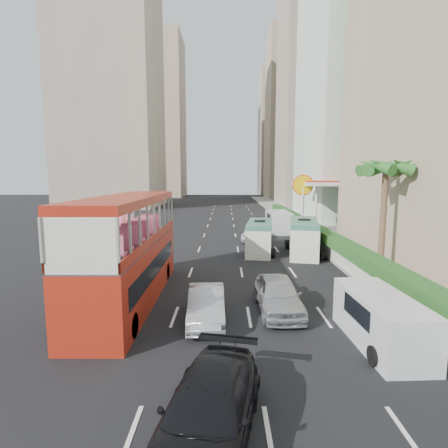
{
  "coord_description": "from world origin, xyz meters",
  "views": [
    {
      "loc": [
        -1.4,
        -16.27,
        5.96
      ],
      "look_at": [
        -1.5,
        4.0,
        3.2
      ],
      "focal_mm": 28.0,
      "sensor_mm": 36.0,
      "label": 1
    }
  ],
  "objects_px": {
    "car_silver_lane_a": "(206,321)",
    "minibus_far": "(304,237)",
    "van_asset": "(254,241)",
    "panel_van_far": "(279,222)",
    "double_decker_bus": "(129,249)",
    "minibus_near": "(260,237)",
    "car_black": "(209,441)",
    "car_silver_lane_b": "(278,311)",
    "palm_tree": "(383,221)",
    "shell_station": "(327,205)",
    "panel_van_near": "(381,320)"
  },
  "relations": [
    {
      "from": "minibus_near",
      "to": "minibus_far",
      "type": "distance_m",
      "value": 3.39
    },
    {
      "from": "car_silver_lane_b",
      "to": "car_black",
      "type": "distance_m",
      "value": 8.18
    },
    {
      "from": "double_decker_bus",
      "to": "panel_van_far",
      "type": "xyz_separation_m",
      "value": [
        10.37,
        21.4,
        -1.43
      ]
    },
    {
      "from": "palm_tree",
      "to": "panel_van_far",
      "type": "bearing_deg",
      "value": 101.16
    },
    {
      "from": "car_black",
      "to": "panel_van_near",
      "type": "bearing_deg",
      "value": 49.51
    },
    {
      "from": "minibus_near",
      "to": "palm_tree",
      "type": "distance_m",
      "value": 9.7
    },
    {
      "from": "panel_van_near",
      "to": "car_silver_lane_b",
      "type": "bearing_deg",
      "value": 133.37
    },
    {
      "from": "car_silver_lane_b",
      "to": "panel_van_near",
      "type": "bearing_deg",
      "value": -45.55
    },
    {
      "from": "minibus_far",
      "to": "palm_tree",
      "type": "bearing_deg",
      "value": -51.69
    },
    {
      "from": "minibus_near",
      "to": "panel_van_near",
      "type": "relative_size",
      "value": 1.22
    },
    {
      "from": "car_silver_lane_a",
      "to": "panel_van_far",
      "type": "relative_size",
      "value": 0.76
    },
    {
      "from": "panel_van_far",
      "to": "minibus_near",
      "type": "bearing_deg",
      "value": -107.49
    },
    {
      "from": "car_black",
      "to": "car_silver_lane_a",
      "type": "bearing_deg",
      "value": 104.88
    },
    {
      "from": "double_decker_bus",
      "to": "shell_station",
      "type": "xyz_separation_m",
      "value": [
        16.0,
        23.0,
        0.22
      ]
    },
    {
      "from": "car_silver_lane_b",
      "to": "van_asset",
      "type": "xyz_separation_m",
      "value": [
        0.33,
        17.37,
        0.0
      ]
    },
    {
      "from": "car_silver_lane_b",
      "to": "minibus_near",
      "type": "xyz_separation_m",
      "value": [
        0.34,
        12.2,
        1.23
      ]
    },
    {
      "from": "palm_tree",
      "to": "shell_station",
      "type": "distance_m",
      "value": 19.14
    },
    {
      "from": "car_silver_lane_a",
      "to": "palm_tree",
      "type": "xyz_separation_m",
      "value": [
        10.0,
        6.4,
        3.38
      ]
    },
    {
      "from": "car_silver_lane_b",
      "to": "van_asset",
      "type": "height_order",
      "value": "car_silver_lane_b"
    },
    {
      "from": "palm_tree",
      "to": "shell_station",
      "type": "relative_size",
      "value": 0.8
    },
    {
      "from": "car_silver_lane_b",
      "to": "minibus_near",
      "type": "relative_size",
      "value": 0.82
    },
    {
      "from": "car_silver_lane_b",
      "to": "van_asset",
      "type": "relative_size",
      "value": 1.0
    },
    {
      "from": "van_asset",
      "to": "panel_van_far",
      "type": "height_order",
      "value": "panel_van_far"
    },
    {
      "from": "double_decker_bus",
      "to": "car_silver_lane_b",
      "type": "xyz_separation_m",
      "value": [
        6.93,
        -1.36,
        -2.53
      ]
    },
    {
      "from": "double_decker_bus",
      "to": "van_asset",
      "type": "bearing_deg",
      "value": 65.6
    },
    {
      "from": "car_silver_lane_a",
      "to": "minibus_far",
      "type": "distance_m",
      "value": 14.38
    },
    {
      "from": "shell_station",
      "to": "van_asset",
      "type": "bearing_deg",
      "value": -141.35
    },
    {
      "from": "car_black",
      "to": "shell_station",
      "type": "height_order",
      "value": "shell_station"
    },
    {
      "from": "car_silver_lane_a",
      "to": "panel_van_near",
      "type": "distance_m",
      "value": 6.7
    },
    {
      "from": "van_asset",
      "to": "minibus_far",
      "type": "bearing_deg",
      "value": -51.21
    },
    {
      "from": "car_silver_lane_a",
      "to": "panel_van_far",
      "type": "height_order",
      "value": "panel_van_far"
    },
    {
      "from": "minibus_far",
      "to": "palm_tree",
      "type": "height_order",
      "value": "palm_tree"
    },
    {
      "from": "minibus_near",
      "to": "car_silver_lane_a",
      "type": "bearing_deg",
      "value": -96.69
    },
    {
      "from": "car_black",
      "to": "shell_station",
      "type": "bearing_deg",
      "value": 81.15
    },
    {
      "from": "panel_van_far",
      "to": "palm_tree",
      "type": "height_order",
      "value": "palm_tree"
    },
    {
      "from": "van_asset",
      "to": "double_decker_bus",
      "type": "bearing_deg",
      "value": -105.47
    },
    {
      "from": "car_black",
      "to": "van_asset",
      "type": "bearing_deg",
      "value": 94.4
    },
    {
      "from": "panel_van_far",
      "to": "double_decker_bus",
      "type": "bearing_deg",
      "value": -117.0
    },
    {
      "from": "minibus_far",
      "to": "panel_van_far",
      "type": "distance_m",
      "value": 11.2
    },
    {
      "from": "car_silver_lane_b",
      "to": "minibus_far",
      "type": "relative_size",
      "value": 0.76
    },
    {
      "from": "double_decker_bus",
      "to": "minibus_far",
      "type": "xyz_separation_m",
      "value": [
        10.6,
        10.2,
        -1.21
      ]
    },
    {
      "from": "car_silver_lane_b",
      "to": "minibus_near",
      "type": "bearing_deg",
      "value": 86.89
    },
    {
      "from": "car_silver_lane_b",
      "to": "car_black",
      "type": "bearing_deg",
      "value": -110.92
    },
    {
      "from": "double_decker_bus",
      "to": "car_silver_lane_b",
      "type": "distance_m",
      "value": 7.5
    },
    {
      "from": "double_decker_bus",
      "to": "car_black",
      "type": "relative_size",
      "value": 2.21
    },
    {
      "from": "van_asset",
      "to": "panel_van_far",
      "type": "distance_m",
      "value": 6.31
    },
    {
      "from": "car_black",
      "to": "panel_van_far",
      "type": "height_order",
      "value": "panel_van_far"
    },
    {
      "from": "car_silver_lane_b",
      "to": "panel_van_far",
      "type": "relative_size",
      "value": 0.83
    },
    {
      "from": "car_silver_lane_a",
      "to": "minibus_far",
      "type": "relative_size",
      "value": 0.7
    },
    {
      "from": "minibus_far",
      "to": "double_decker_bus",
      "type": "bearing_deg",
      "value": -125.1
    }
  ]
}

